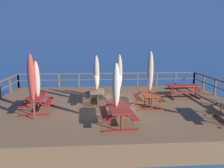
# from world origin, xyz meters

# --- Properties ---
(ground_plane) EXTENTS (600.00, 600.00, 0.00)m
(ground_plane) POSITION_xyz_m (0.00, 0.00, 0.00)
(ground_plane) COLOR navy
(wooden_deck) EXTENTS (13.77, 9.52, 0.89)m
(wooden_deck) POSITION_xyz_m (0.00, 0.00, 0.45)
(wooden_deck) COLOR brown
(wooden_deck) RESTS_ON ground
(railing_waterside_far) EXTENTS (13.57, 0.10, 1.09)m
(railing_waterside_far) POSITION_xyz_m (-0.00, 4.61, 1.62)
(railing_waterside_far) COLOR brown
(railing_waterside_far) RESTS_ON wooden_deck
(picnic_table_mid_centre) EXTENTS (1.41, 1.88, 0.78)m
(picnic_table_mid_centre) POSITION_xyz_m (1.87, -0.51, 1.45)
(picnic_table_mid_centre) COLOR #993819
(picnic_table_mid_centre) RESTS_ON wooden_deck
(picnic_table_front_left) EXTENTS (1.57, 1.99, 0.78)m
(picnic_table_front_left) POSITION_xyz_m (-3.86, -0.92, 1.45)
(picnic_table_front_left) COLOR maroon
(picnic_table_front_left) RESTS_ON wooden_deck
(picnic_table_back_right) EXTENTS (1.47, 2.00, 0.78)m
(picnic_table_back_right) POSITION_xyz_m (-0.88, 0.27, 1.45)
(picnic_table_back_right) COLOR brown
(picnic_table_back_right) RESTS_ON wooden_deck
(picnic_table_back_left) EXTENTS (2.07, 1.49, 0.78)m
(picnic_table_back_left) POSITION_xyz_m (4.50, 1.26, 1.45)
(picnic_table_back_left) COLOR maroon
(picnic_table_back_left) RESTS_ON wooden_deck
(picnic_table_mid_right) EXTENTS (1.55, 2.19, 0.78)m
(picnic_table_mid_right) POSITION_xyz_m (-0.01, -2.81, 1.45)
(picnic_table_mid_right) COLOR maroon
(picnic_table_mid_right) RESTS_ON wooden_deck
(patio_umbrella_tall_front) EXTENTS (0.32, 0.32, 2.95)m
(patio_umbrella_tall_front) POSITION_xyz_m (1.91, -0.58, 2.77)
(patio_umbrella_tall_front) COLOR #4C3828
(patio_umbrella_tall_front) RESTS_ON wooden_deck
(patio_umbrella_tall_mid_right) EXTENTS (0.32, 0.32, 2.52)m
(patio_umbrella_tall_mid_right) POSITION_xyz_m (-3.81, -0.93, 2.49)
(patio_umbrella_tall_mid_right) COLOR #4C3828
(patio_umbrella_tall_mid_right) RESTS_ON wooden_deck
(patio_umbrella_short_front) EXTENTS (0.32, 0.32, 2.70)m
(patio_umbrella_short_front) POSITION_xyz_m (-0.89, 0.26, 2.61)
(patio_umbrella_short_front) COLOR #4C3828
(patio_umbrella_short_front) RESTS_ON wooden_deck
(patio_umbrella_short_back) EXTENTS (0.32, 0.32, 2.93)m
(patio_umbrella_short_back) POSITION_xyz_m (-3.67, -2.14, 2.76)
(patio_umbrella_short_back) COLOR #4C3828
(patio_umbrella_short_back) RESTS_ON wooden_deck
(patio_umbrella_tall_mid_left) EXTENTS (0.32, 0.32, 2.59)m
(patio_umbrella_tall_mid_left) POSITION_xyz_m (-0.06, -2.84, 2.54)
(patio_umbrella_tall_mid_left) COLOR #4C3828
(patio_umbrella_tall_mid_left) RESTS_ON wooden_deck
(patio_umbrella_tall_back_right) EXTENTS (0.32, 0.32, 2.75)m
(patio_umbrella_tall_back_right) POSITION_xyz_m (0.37, 0.12, 2.64)
(patio_umbrella_tall_back_right) COLOR #4C3828
(patio_umbrella_tall_back_right) RESTS_ON wooden_deck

